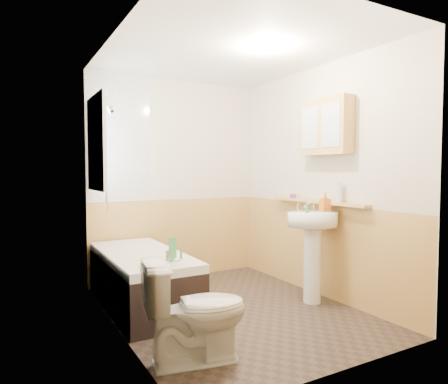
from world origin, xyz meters
The scene contains 26 objects.
floor centered at (0.00, 0.00, 0.00)m, with size 2.80×2.80×0.00m, color #2C221F.
ceiling centered at (0.00, 0.00, 2.50)m, with size 2.80×2.80×0.00m, color white.
wall_back centered at (0.00, 1.41, 1.25)m, with size 2.20×0.02×2.50m, color beige.
wall_front centered at (0.00, -1.41, 1.25)m, with size 2.20×0.02×2.50m, color beige.
wall_left centered at (-1.11, 0.00, 1.25)m, with size 0.02×2.80×2.50m, color beige.
wall_right centered at (1.11, 0.00, 1.25)m, with size 0.02×2.80×2.50m, color beige.
wainscot_right centered at (1.09, 0.00, 0.50)m, with size 0.01×2.80×1.00m, color tan.
wainscot_front centered at (0.00, -1.39, 0.50)m, with size 2.20×0.01×1.00m, color tan.
wainscot_back centered at (0.00, 1.39, 0.50)m, with size 2.20×0.01×1.00m, color tan.
tile_cladding_left centered at (-1.09, 0.00, 1.25)m, with size 0.01×2.80×2.50m, color white.
tile_return_back centered at (-0.73, 1.39, 1.75)m, with size 0.75×0.01×1.50m, color white.
window centered at (-1.06, 0.95, 1.65)m, with size 0.03×0.79×0.99m.
bathtub centered at (-0.73, 0.54, 0.29)m, with size 0.70×1.61×0.69m.
shower_riser centered at (-1.04, 0.62, 1.66)m, with size 0.10×0.08×1.20m.
toilet centered at (-0.76, -0.79, 0.36)m, with size 0.42×0.74×0.73m, color white.
sink centered at (0.84, -0.22, 0.67)m, with size 0.55×0.44×1.06m.
pine_shelf centered at (1.04, -0.05, 1.03)m, with size 0.10×1.39×0.03m, color tan.
medicine_cabinet centered at (1.01, -0.20, 1.82)m, with size 0.16×0.64×0.58m.
foam_can centered at (1.04, -0.38, 1.14)m, with size 0.06×0.06×0.19m, color silver.
green_bottle centered at (1.04, -0.37, 1.15)m, with size 0.04×0.04×0.21m, color black.
black_jar centered at (1.04, 0.36, 1.07)m, with size 0.07×0.07×0.05m, color purple.
soap_bottle centered at (0.96, -0.26, 0.99)m, with size 0.09×0.20×0.09m, color orange.
clear_bottle centered at (0.71, -0.28, 0.99)m, with size 0.03×0.03×0.09m, color #388447.
blue_gel centered at (-0.62, -0.01, 0.66)m, with size 0.06×0.04×0.22m, color #388447.
cream_jar centered at (-0.90, -0.16, 0.58)m, with size 0.09×0.09×0.06m, color black.
orange_bottle centered at (-0.51, 0.06, 0.58)m, with size 0.02×0.02×0.07m, color #388447.
Camera 1 is at (-1.94, -3.32, 1.36)m, focal length 32.00 mm.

